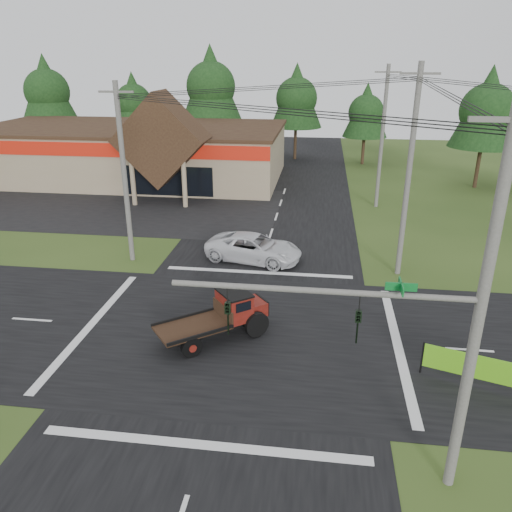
# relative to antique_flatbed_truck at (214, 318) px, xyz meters

# --- Properties ---
(ground) EXTENTS (120.00, 120.00, 0.00)m
(ground) POSITION_rel_antique_flatbed_truck_xyz_m (1.00, 0.48, -1.05)
(ground) COLOR #2C4117
(ground) RESTS_ON ground
(road_ns) EXTENTS (12.00, 120.00, 0.02)m
(road_ns) POSITION_rel_antique_flatbed_truck_xyz_m (1.00, 0.48, -1.04)
(road_ns) COLOR black
(road_ns) RESTS_ON ground
(road_ew) EXTENTS (120.00, 12.00, 0.02)m
(road_ew) POSITION_rel_antique_flatbed_truck_xyz_m (1.00, 0.48, -1.04)
(road_ew) COLOR black
(road_ew) RESTS_ON ground
(parking_apron) EXTENTS (28.00, 14.00, 0.02)m
(parking_apron) POSITION_rel_antique_flatbed_truck_xyz_m (-13.00, 19.48, -1.04)
(parking_apron) COLOR black
(parking_apron) RESTS_ON ground
(cvs_building) EXTENTS (30.40, 18.20, 9.19)m
(cvs_building) POSITION_rel_antique_flatbed_truck_xyz_m (-14.70, 30.05, 1.73)
(cvs_building) COLOR gray
(cvs_building) RESTS_ON ground
(traffic_signal_mast) EXTENTS (8.12, 0.24, 7.00)m
(traffic_signal_mast) POSITION_rel_antique_flatbed_truck_xyz_m (6.82, -7.02, 3.37)
(traffic_signal_mast) COLOR #595651
(traffic_signal_mast) RESTS_ON ground
(utility_pole_nr) EXTENTS (2.00, 0.30, 11.00)m
(utility_pole_nr) POSITION_rel_antique_flatbed_truck_xyz_m (8.50, -7.02, 4.59)
(utility_pole_nr) COLOR #595651
(utility_pole_nr) RESTS_ON ground
(utility_pole_nw) EXTENTS (2.00, 0.30, 10.50)m
(utility_pole_nw) POSITION_rel_antique_flatbed_truck_xyz_m (-7.00, 8.48, 4.33)
(utility_pole_nw) COLOR #595651
(utility_pole_nw) RESTS_ON ground
(utility_pole_ne) EXTENTS (2.00, 0.30, 11.50)m
(utility_pole_ne) POSITION_rel_antique_flatbed_truck_xyz_m (9.00, 8.48, 4.84)
(utility_pole_ne) COLOR #595651
(utility_pole_ne) RESTS_ON ground
(utility_pole_n) EXTENTS (2.00, 0.30, 11.20)m
(utility_pole_n) POSITION_rel_antique_flatbed_truck_xyz_m (9.00, 22.48, 4.69)
(utility_pole_n) COLOR #595651
(utility_pole_n) RESTS_ON ground
(tree_row_a) EXTENTS (6.72, 6.72, 12.12)m
(tree_row_a) POSITION_rel_antique_flatbed_truck_xyz_m (-29.00, 40.48, 7.00)
(tree_row_a) COLOR #332316
(tree_row_a) RESTS_ON ground
(tree_row_b) EXTENTS (5.60, 5.60, 10.10)m
(tree_row_b) POSITION_rel_antique_flatbed_truck_xyz_m (-19.00, 42.48, 5.65)
(tree_row_b) COLOR #332316
(tree_row_b) RESTS_ON ground
(tree_row_c) EXTENTS (7.28, 7.28, 13.13)m
(tree_row_c) POSITION_rel_antique_flatbed_truck_xyz_m (-9.00, 41.48, 7.67)
(tree_row_c) COLOR #332316
(tree_row_c) RESTS_ON ground
(tree_row_d) EXTENTS (6.16, 6.16, 11.11)m
(tree_row_d) POSITION_rel_antique_flatbed_truck_xyz_m (1.00, 42.48, 6.32)
(tree_row_d) COLOR #332316
(tree_row_d) RESTS_ON ground
(tree_row_e) EXTENTS (5.04, 5.04, 9.09)m
(tree_row_e) POSITION_rel_antique_flatbed_truck_xyz_m (9.00, 40.48, 4.98)
(tree_row_e) COLOR #332316
(tree_row_e) RESTS_ON ground
(tree_side_ne) EXTENTS (6.16, 6.16, 11.11)m
(tree_side_ne) POSITION_rel_antique_flatbed_truck_xyz_m (19.00, 30.48, 6.32)
(tree_side_ne) COLOR #332316
(tree_side_ne) RESTS_ON ground
(antique_flatbed_truck) EXTENTS (5.14, 4.63, 2.11)m
(antique_flatbed_truck) POSITION_rel_antique_flatbed_truck_xyz_m (0.00, 0.00, 0.00)
(antique_flatbed_truck) COLOR #4E130B
(antique_flatbed_truck) RESTS_ON ground
(roadside_banner) EXTENTS (3.94, 1.39, 1.40)m
(roadside_banner) POSITION_rel_antique_flatbed_truck_xyz_m (10.53, -2.08, -0.35)
(roadside_banner) COLOR #57A716
(roadside_banner) RESTS_ON ground
(white_pickup) EXTENTS (6.32, 3.96, 1.63)m
(white_pickup) POSITION_rel_antique_flatbed_truck_xyz_m (0.47, 9.36, -0.24)
(white_pickup) COLOR silver
(white_pickup) RESTS_ON ground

